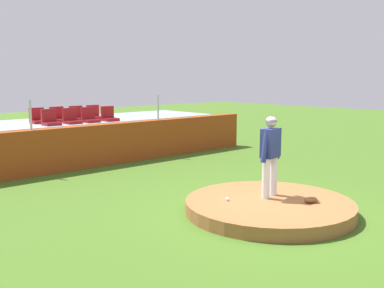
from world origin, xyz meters
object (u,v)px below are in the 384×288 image
(stadium_chair_3, at_px, (109,116))
(stadium_chair_4, at_px, (38,118))
(stadium_chair_6, at_px, (77,116))
(stadium_chair_2, at_px, (90,118))
(fielding_glove, at_px, (311,200))
(stadium_chair_7, at_px, (94,115))
(stadium_chair_0, at_px, (50,120))
(stadium_chair_5, at_px, (58,117))
(stadium_chair_1, at_px, (71,119))
(baseball, at_px, (228,199))
(pitcher, at_px, (270,150))

(stadium_chair_3, relative_size, stadium_chair_4, 1.00)
(stadium_chair_4, distance_m, stadium_chair_6, 1.41)
(stadium_chair_2, bearing_deg, stadium_chair_4, -31.76)
(fielding_glove, bearing_deg, stadium_chair_7, -78.85)
(fielding_glove, height_order, stadium_chair_0, stadium_chair_0)
(fielding_glove, xyz_separation_m, stadium_chair_6, (-0.15, 9.25, 1.10))
(stadium_chair_5, bearing_deg, stadium_chair_1, 92.04)
(baseball, xyz_separation_m, stadium_chair_6, (0.99, 8.05, 1.12))
(stadium_chair_0, bearing_deg, stadium_chair_4, -88.27)
(stadium_chair_0, relative_size, stadium_chair_2, 1.00)
(stadium_chair_2, bearing_deg, stadium_chair_5, -53.03)
(pitcher, height_order, stadium_chair_5, pitcher)
(stadium_chair_4, bearing_deg, stadium_chair_3, 157.09)
(stadium_chair_6, bearing_deg, stadium_chair_2, 88.74)
(pitcher, distance_m, stadium_chair_0, 7.64)
(stadium_chair_0, distance_m, stadium_chair_1, 0.72)
(baseball, bearing_deg, stadium_chair_3, 76.68)
(pitcher, xyz_separation_m, stadium_chair_4, (-1.32, 8.38, 0.16))
(stadium_chair_2, height_order, stadium_chair_7, same)
(stadium_chair_6, bearing_deg, stadium_chair_3, 127.35)
(baseball, bearing_deg, fielding_glove, -46.59)
(stadium_chair_3, height_order, stadium_chair_7, same)
(stadium_chair_1, relative_size, stadium_chair_6, 1.00)
(stadium_chair_2, bearing_deg, stadium_chair_1, -1.73)
(stadium_chair_4, bearing_deg, baseball, 93.04)
(pitcher, relative_size, stadium_chair_2, 3.43)
(pitcher, distance_m, stadium_chair_2, 7.52)
(stadium_chair_4, xyz_separation_m, stadium_chair_5, (0.71, 0.04, 0.00))
(stadium_chair_3, bearing_deg, stadium_chair_1, -2.10)
(stadium_chair_6, bearing_deg, fielding_glove, 90.92)
(fielding_glove, height_order, stadium_chair_5, stadium_chair_5)
(stadium_chair_3, xyz_separation_m, stadium_chair_4, (-2.12, 0.89, 0.00))
(fielding_glove, bearing_deg, pitcher, -59.25)
(stadium_chair_6, bearing_deg, stadium_chair_0, 32.34)
(pitcher, relative_size, stadium_chair_4, 3.43)
(pitcher, height_order, stadium_chair_2, pitcher)
(stadium_chair_1, relative_size, stadium_chair_4, 1.00)
(stadium_chair_4, height_order, stadium_chair_6, same)
(stadium_chair_1, distance_m, stadium_chair_3, 1.37)
(stadium_chair_6, bearing_deg, pitcher, 89.33)
(baseball, bearing_deg, stadium_chair_0, 93.20)
(stadium_chair_1, bearing_deg, pitcher, 94.33)
(pitcher, relative_size, stadium_chair_7, 3.43)
(fielding_glove, bearing_deg, stadium_chair_1, -70.00)
(stadium_chair_2, bearing_deg, pitcher, 89.40)
(stadium_chair_7, bearing_deg, stadium_chair_4, 1.36)
(stadium_chair_0, height_order, stadium_chair_2, same)
(pitcher, xyz_separation_m, fielding_glove, (0.25, -0.84, -0.94))
(stadium_chair_5, bearing_deg, stadium_chair_2, 126.97)
(stadium_chair_1, bearing_deg, stadium_chair_6, -127.60)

